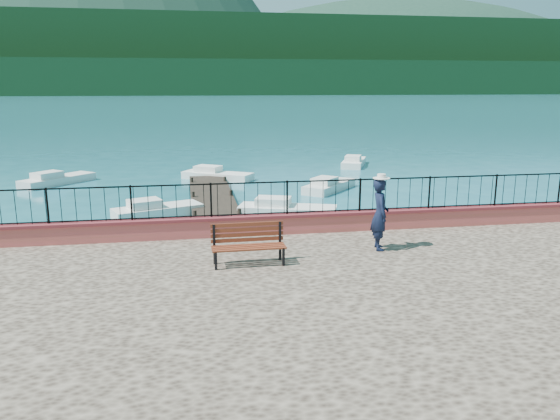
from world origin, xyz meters
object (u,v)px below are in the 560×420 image
object	(u,v)px
boat_1	(288,207)
boat_3	(58,177)
boat_4	(217,173)
boat_5	(354,160)
park_bench	(249,253)
boat_2	(329,183)
person	(380,214)
boat_0	(158,207)

from	to	relation	value
boat_1	boat_3	distance (m)	14.92
boat_4	boat_5	size ratio (longest dim) A/B	1.10
park_bench	boat_2	world-z (taller)	park_bench
person	boat_1	bearing A→B (deg)	12.98
boat_1	boat_5	xyz separation A→B (m)	(7.20, 13.64, 0.00)
boat_3	boat_2	bearing A→B (deg)	-65.57
boat_0	boat_4	world-z (taller)	same
person	boat_0	bearing A→B (deg)	40.27
person	boat_1	xyz separation A→B (m)	(-0.77, 9.01, -1.75)
boat_2	boat_5	xyz separation A→B (m)	(3.98, 8.41, 0.00)
park_bench	boat_5	bearing A→B (deg)	66.01
park_bench	boat_2	size ratio (longest dim) A/B	0.47
boat_2	boat_3	bearing A→B (deg)	114.35
person	boat_5	xyz separation A→B (m)	(6.43, 22.65, -1.75)
boat_1	boat_4	xyz separation A→B (m)	(-2.39, 9.69, 0.00)
boat_1	boat_3	world-z (taller)	same
boat_0	boat_5	xyz separation A→B (m)	(12.65, 12.75, 0.00)
boat_0	boat_1	xyz separation A→B (m)	(5.46, -0.88, 0.00)
park_bench	boat_1	world-z (taller)	park_bench
boat_2	boat_3	distance (m)	15.24
boat_3	boat_1	bearing A→B (deg)	-89.04
park_bench	boat_5	world-z (taller)	park_bench
boat_1	boat_4	distance (m)	9.99
person	boat_3	bearing A→B (deg)	41.04
boat_1	boat_2	xyz separation A→B (m)	(3.22, 5.23, 0.00)
person	boat_5	size ratio (longest dim) A/B	0.50
boat_0	boat_3	distance (m)	10.60
park_bench	boat_0	bearing A→B (deg)	103.38
boat_1	boat_3	xyz separation A→B (m)	(-11.35, 9.69, 0.00)
boat_3	boat_4	size ratio (longest dim) A/B	1.02
person	boat_4	distance (m)	19.05
boat_2	boat_4	world-z (taller)	same
boat_1	boat_5	distance (m)	15.42
boat_1	boat_5	size ratio (longest dim) A/B	1.08
boat_2	boat_5	world-z (taller)	same
person	boat_0	distance (m)	11.82
boat_0	person	bearing A→B (deg)	-79.18
park_bench	boat_1	bearing A→B (deg)	73.16
park_bench	boat_1	size ratio (longest dim) A/B	0.43
boat_0	boat_2	size ratio (longest dim) A/B	0.97
boat_0	boat_5	bearing A→B (deg)	23.86
boat_2	person	bearing A→B (deg)	-148.40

